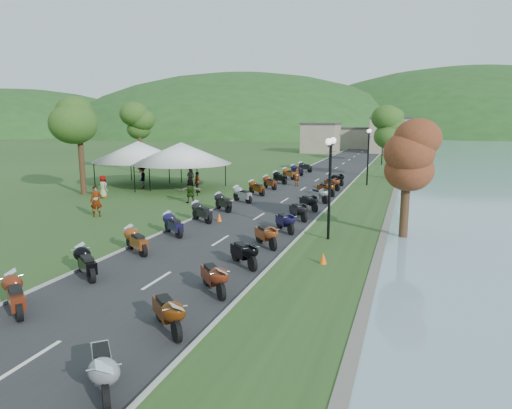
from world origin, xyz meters
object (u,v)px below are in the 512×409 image
(pedestrian_b, at_px, (191,187))
(pedestrian_c, at_px, (143,188))
(pedestrian_a, at_px, (97,217))
(vendor_tent_main, at_px, (182,166))

(pedestrian_b, relative_size, pedestrian_c, 0.88)
(pedestrian_a, relative_size, pedestrian_b, 1.10)
(pedestrian_b, xyz_separation_m, pedestrian_c, (-3.48, -2.35, 0.00))
(pedestrian_a, height_order, pedestrian_b, pedestrian_a)
(vendor_tent_main, distance_m, pedestrian_c, 4.06)
(vendor_tent_main, distance_m, pedestrian_b, 2.52)
(pedestrian_a, xyz_separation_m, pedestrian_b, (-0.35, 13.40, 0.00))
(pedestrian_a, bearing_deg, vendor_tent_main, 58.02)
(vendor_tent_main, xyz_separation_m, pedestrian_c, (-3.44, -0.82, -2.00))
(vendor_tent_main, height_order, pedestrian_b, vendor_tent_main)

